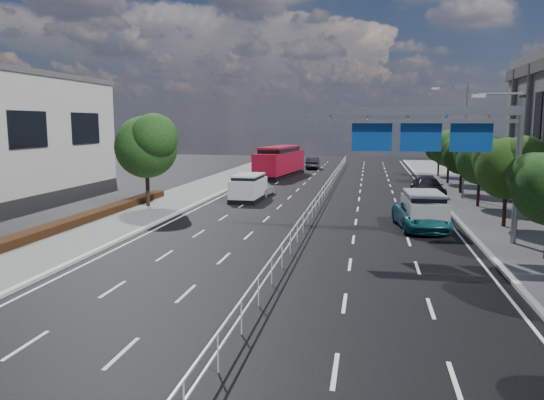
# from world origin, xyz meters

# --- Properties ---
(ground) EXTENTS (160.00, 160.00, 0.00)m
(ground) POSITION_xyz_m (0.00, 0.00, 0.00)
(ground) COLOR black
(ground) RESTS_ON ground
(kerb_near) EXTENTS (0.25, 140.00, 0.15)m
(kerb_near) POSITION_xyz_m (-9.00, 0.00, 0.07)
(kerb_near) COLOR silver
(kerb_near) RESTS_ON ground
(kerb_far) EXTENTS (0.25, 140.00, 0.15)m
(kerb_far) POSITION_xyz_m (9.00, 0.00, 0.07)
(kerb_far) COLOR silver
(kerb_far) RESTS_ON ground
(median_fence) EXTENTS (0.05, 85.00, 1.02)m
(median_fence) POSITION_xyz_m (0.00, 22.50, 0.53)
(median_fence) COLOR silver
(median_fence) RESTS_ON ground
(hedge_near) EXTENTS (1.00, 36.00, 0.44)m
(hedge_near) POSITION_xyz_m (-13.30, 5.00, 0.36)
(hedge_near) COLOR black
(hedge_near) RESTS_ON sidewalk_near
(overhead_gantry) EXTENTS (10.24, 0.38, 7.45)m
(overhead_gantry) POSITION_xyz_m (6.74, 10.05, 5.61)
(overhead_gantry) COLOR gray
(overhead_gantry) RESTS_ON ground
(streetlight_far) EXTENTS (2.78, 2.40, 9.00)m
(streetlight_far) POSITION_xyz_m (10.50, 26.00, 5.21)
(streetlight_far) COLOR gray
(streetlight_far) RESTS_ON ground
(near_tree_back) EXTENTS (4.84, 4.51, 6.69)m
(near_tree_back) POSITION_xyz_m (-11.94, 17.97, 4.61)
(near_tree_back) COLOR black
(near_tree_back) RESTS_ON ground
(far_tree_d) EXTENTS (3.85, 3.59, 5.34)m
(far_tree_d) POSITION_xyz_m (11.25, 14.48, 3.69)
(far_tree_d) COLOR black
(far_tree_d) RESTS_ON ground
(far_tree_e) EXTENTS (3.63, 3.38, 5.13)m
(far_tree_e) POSITION_xyz_m (11.25, 21.98, 3.56)
(far_tree_e) COLOR black
(far_tree_e) RESTS_ON ground
(far_tree_f) EXTENTS (3.52, 3.28, 5.02)m
(far_tree_f) POSITION_xyz_m (11.24, 29.48, 3.49)
(far_tree_f) COLOR black
(far_tree_f) RESTS_ON ground
(far_tree_g) EXTENTS (3.96, 3.69, 5.45)m
(far_tree_g) POSITION_xyz_m (11.25, 36.98, 3.75)
(far_tree_g) COLOR black
(far_tree_g) RESTS_ON ground
(far_tree_h) EXTENTS (3.41, 3.18, 4.91)m
(far_tree_h) POSITION_xyz_m (11.24, 44.48, 3.42)
(far_tree_h) COLOR black
(far_tree_h) RESTS_ON ground
(white_minivan) EXTENTS (2.18, 4.81, 2.07)m
(white_minivan) POSITION_xyz_m (-5.72, 22.77, 1.02)
(white_minivan) COLOR black
(white_minivan) RESTS_ON ground
(red_bus) EXTENTS (4.23, 11.72, 3.42)m
(red_bus) POSITION_xyz_m (-6.39, 41.53, 1.79)
(red_bus) COLOR black
(red_bus) RESTS_ON ground
(near_car_silver) EXTENTS (1.94, 4.08, 1.35)m
(near_car_silver) POSITION_xyz_m (-5.28, 25.55, 0.67)
(near_car_silver) COLOR #B7BABF
(near_car_silver) RESTS_ON ground
(near_car_dark) EXTENTS (1.79, 4.65, 1.51)m
(near_car_dark) POSITION_xyz_m (-3.83, 52.80, 0.76)
(near_car_dark) COLOR black
(near_car_dark) RESTS_ON ground
(silver_minivan) EXTENTS (2.38, 5.10, 2.08)m
(silver_minivan) POSITION_xyz_m (6.67, 13.92, 1.02)
(silver_minivan) COLOR black
(silver_minivan) RESTS_ON ground
(parked_car_teal) EXTENTS (3.23, 5.82, 1.54)m
(parked_car_teal) POSITION_xyz_m (6.50, 13.53, 0.77)
(parked_car_teal) COLOR #165B65
(parked_car_teal) RESTS_ON ground
(parked_car_dark) EXTENTS (2.67, 5.60, 1.58)m
(parked_car_dark) POSITION_xyz_m (8.30, 27.39, 0.79)
(parked_car_dark) COLOR black
(parked_car_dark) RESTS_ON ground
(pedestrian_a) EXTENTS (0.75, 0.72, 1.73)m
(pedestrian_a) POSITION_xyz_m (13.26, 16.81, 1.00)
(pedestrian_a) COLOR gray
(pedestrian_a) RESTS_ON sidewalk_far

